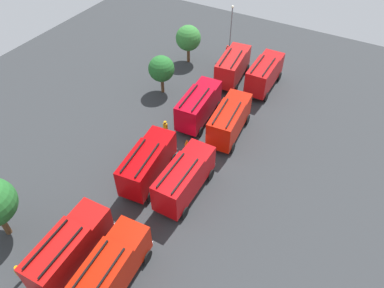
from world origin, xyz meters
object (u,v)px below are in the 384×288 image
(fire_truck_0, at_px, (110,270))
(fire_truck_5, at_px, (148,163))
(fire_truck_1, at_px, (185,177))
(firefighter_0, at_px, (165,127))
(firefighter_1, at_px, (227,51))
(fire_truck_4, at_px, (70,248))
(fire_truck_6, at_px, (199,105))
(traffic_cone_0, at_px, (212,162))
(fire_truck_3, at_px, (264,73))
(fire_truck_2, at_px, (230,120))
(tree_1, at_px, (161,69))
(traffic_cone_1, at_px, (187,142))
(firefighter_2, at_px, (226,58))
(firefighter_3, at_px, (20,273))
(lamppost, at_px, (231,26))
(fire_truck_7, at_px, (233,66))
(tree_2, at_px, (188,38))

(fire_truck_0, xyz_separation_m, fire_truck_5, (9.78, 3.59, 0.00))
(fire_truck_1, distance_m, fire_truck_5, 3.81)
(firefighter_0, distance_m, firefighter_1, 17.78)
(fire_truck_4, xyz_separation_m, fire_truck_6, (19.67, 0.00, 0.00))
(fire_truck_0, height_order, traffic_cone_0, fire_truck_0)
(fire_truck_1, height_order, firefighter_1, fire_truck_1)
(fire_truck_3, distance_m, fire_truck_6, 10.11)
(fire_truck_2, distance_m, tree_1, 10.93)
(fire_truck_2, height_order, traffic_cone_1, fire_truck_2)
(firefighter_2, relative_size, firefighter_3, 0.88)
(fire_truck_3, relative_size, firefighter_1, 4.20)
(tree_1, bearing_deg, fire_truck_5, -152.27)
(fire_truck_0, relative_size, lamppost, 1.09)
(fire_truck_0, relative_size, fire_truck_4, 1.01)
(firefighter_2, bearing_deg, fire_truck_7, 115.67)
(firefighter_1, distance_m, traffic_cone_0, 20.66)
(tree_2, bearing_deg, traffic_cone_1, -150.63)
(fire_truck_6, xyz_separation_m, traffic_cone_1, (-4.05, -0.86, -1.79))
(fire_truck_3, xyz_separation_m, fire_truck_5, (-19.09, 3.81, 0.00))
(tree_1, bearing_deg, tree_2, 5.76)
(fire_truck_1, height_order, firefighter_2, fire_truck_1)
(fire_truck_2, height_order, firefighter_0, fire_truck_2)
(firefighter_1, relative_size, tree_1, 0.36)
(fire_truck_2, relative_size, firefighter_1, 4.28)
(fire_truck_5, relative_size, firefighter_0, 4.07)
(traffic_cone_0, xyz_separation_m, lamppost, (20.60, 7.86, 3.58))
(fire_truck_0, xyz_separation_m, lamppost, (34.83, 7.11, 1.77))
(fire_truck_3, xyz_separation_m, firefighter_2, (2.78, 6.40, -1.26))
(fire_truck_3, bearing_deg, fire_truck_7, 93.64)
(fire_truck_3, distance_m, firefighter_2, 7.10)
(fire_truck_1, xyz_separation_m, firefighter_3, (-12.96, 6.35, -1.11))
(firefighter_1, bearing_deg, firefighter_3, 137.76)
(traffic_cone_0, bearing_deg, fire_truck_2, 5.84)
(traffic_cone_0, bearing_deg, firefighter_3, 158.31)
(fire_truck_4, xyz_separation_m, traffic_cone_1, (15.61, -0.86, -1.79))
(firefighter_0, relative_size, traffic_cone_1, 2.51)
(fire_truck_3, distance_m, firefighter_0, 14.41)
(fire_truck_1, bearing_deg, fire_truck_2, -0.88)
(fire_truck_0, distance_m, fire_truck_6, 19.89)
(firefighter_3, relative_size, lamppost, 0.27)
(firefighter_2, xyz_separation_m, traffic_cone_1, (-16.16, -3.36, -0.53))
(firefighter_1, xyz_separation_m, traffic_cone_0, (-19.22, -7.53, -0.62))
(fire_truck_0, bearing_deg, fire_truck_5, 16.20)
(fire_truck_1, height_order, fire_truck_4, same)
(fire_truck_2, xyz_separation_m, firefighter_2, (12.71, 6.44, -1.26))
(fire_truck_0, distance_m, fire_truck_3, 28.87)
(fire_truck_3, relative_size, lamppost, 1.08)
(firefighter_1, height_order, firefighter_3, firefighter_3)
(fire_truck_1, height_order, fire_truck_7, same)
(firefighter_2, height_order, traffic_cone_1, firefighter_2)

